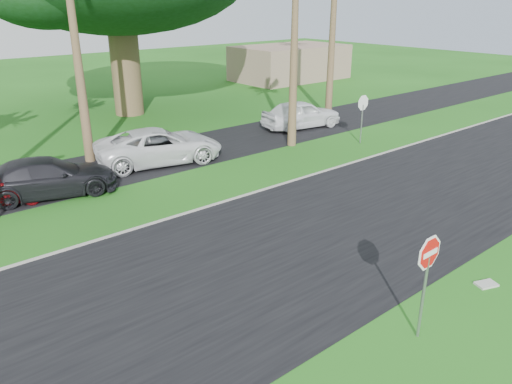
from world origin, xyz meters
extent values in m
plane|color=#1C5615|center=(0.00, 0.00, 0.00)|extent=(120.00, 120.00, 0.00)
cube|color=black|center=(0.00, 2.00, 0.01)|extent=(120.00, 8.00, 0.02)
cube|color=black|center=(0.00, 12.50, 0.01)|extent=(120.00, 5.00, 0.02)
cube|color=gray|center=(0.00, 6.05, 0.03)|extent=(120.00, 0.12, 0.06)
cylinder|color=gray|center=(0.50, -3.00, 1.00)|extent=(0.07, 0.07, 2.00)
cylinder|color=white|center=(0.50, -3.00, 2.10)|extent=(1.05, 0.02, 1.05)
cylinder|color=red|center=(0.50, -3.00, 2.10)|extent=(0.90, 0.02, 0.90)
cube|color=white|center=(0.50, -3.00, 2.10)|extent=(0.50, 0.02, 0.12)
cylinder|color=gray|center=(12.00, 8.00, 1.00)|extent=(0.07, 0.07, 2.00)
cylinder|color=white|center=(12.00, 8.00, 2.10)|extent=(1.05, 0.02, 1.05)
cylinder|color=red|center=(12.00, 8.00, 2.10)|extent=(0.90, 0.02, 0.90)
cube|color=white|center=(12.00, 8.00, 2.10)|extent=(0.50, 0.02, 0.12)
cone|color=brown|center=(0.00, 14.00, 4.75)|extent=(0.44, 0.44, 9.50)
cone|color=brown|center=(9.00, 10.00, 4.25)|extent=(0.44, 0.44, 8.50)
cone|color=brown|center=(15.00, 13.00, 6.00)|extent=(0.44, 0.44, 12.00)
cylinder|color=brown|center=(6.00, 22.00, 3.00)|extent=(1.80, 1.80, 6.00)
cube|color=gray|center=(24.00, 26.00, 1.50)|extent=(10.00, 6.00, 3.00)
imported|color=black|center=(-2.90, 10.85, 0.73)|extent=(5.37, 3.24, 1.46)
imported|color=silver|center=(2.37, 11.70, 0.79)|extent=(6.10, 3.81, 1.57)
imported|color=white|center=(11.88, 12.24, 0.80)|extent=(4.93, 2.62, 1.60)
cube|color=#A6A69E|center=(3.73, -2.95, 0.03)|extent=(0.64, 0.52, 0.06)
camera|label=1|loc=(-8.17, -7.76, 7.07)|focal=35.00mm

